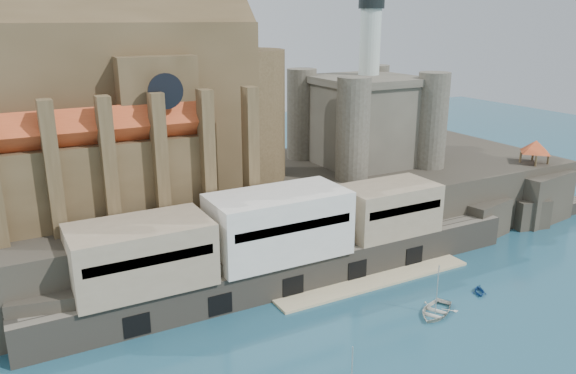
% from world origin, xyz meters
% --- Properties ---
extents(ground, '(300.00, 300.00, 0.00)m').
position_xyz_m(ground, '(0.00, 0.00, 0.00)').
color(ground, navy).
rests_on(ground, ground).
extents(promontory, '(100.00, 36.00, 10.00)m').
position_xyz_m(promontory, '(-0.19, 39.37, 4.92)').
color(promontory, black).
rests_on(promontory, ground).
extents(quay, '(70.00, 12.00, 13.05)m').
position_xyz_m(quay, '(-10.19, 23.07, 6.07)').
color(quay, '#5F584C').
rests_on(quay, ground).
extents(church, '(47.00, 25.93, 30.51)m').
position_xyz_m(church, '(-24.13, 41.85, 22.13)').
color(church, '#4A3922').
rests_on(church, promontory).
extents(castle_keep, '(21.20, 21.20, 29.30)m').
position_xyz_m(castle_keep, '(16.08, 41.08, 18.31)').
color(castle_keep, '#49453A').
rests_on(castle_keep, promontory).
extents(rock_outcrop, '(14.50, 10.50, 8.70)m').
position_xyz_m(rock_outcrop, '(42.00, 25.84, 4.02)').
color(rock_outcrop, black).
rests_on(rock_outcrop, ground).
extents(pavilion, '(6.40, 6.40, 5.40)m').
position_xyz_m(pavilion, '(42.00, 26.00, 12.73)').
color(pavilion, '#4A3922').
rests_on(pavilion, rock_outcrop).
extents(boat_6, '(3.27, 4.64, 6.36)m').
position_xyz_m(boat_6, '(3.25, 7.61, 0.00)').
color(boat_6, beige).
rests_on(boat_6, ground).
extents(boat_7, '(2.77, 2.55, 2.74)m').
position_xyz_m(boat_7, '(11.98, 8.85, 0.00)').
color(boat_7, navy).
rests_on(boat_7, ground).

